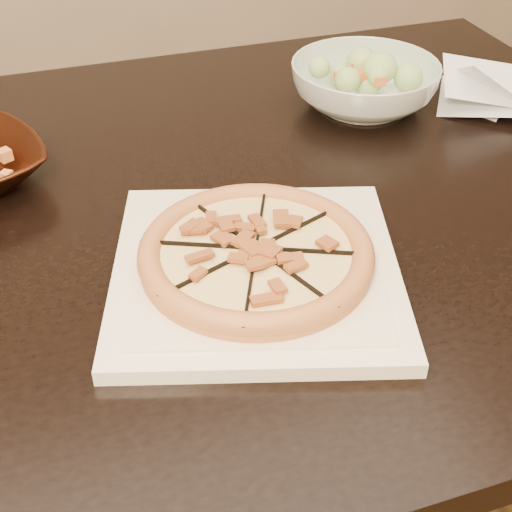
# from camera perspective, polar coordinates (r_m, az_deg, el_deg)

# --- Properties ---
(dining_table) EXTENTS (1.53, 0.99, 0.75)m
(dining_table) POSITION_cam_1_polar(r_m,az_deg,el_deg) (0.97, -8.37, -0.84)
(dining_table) COLOR black
(dining_table) RESTS_ON floor
(plate) EXTENTS (0.39, 0.39, 0.02)m
(plate) POSITION_cam_1_polar(r_m,az_deg,el_deg) (0.79, 0.00, -1.12)
(plate) COLOR #EDE2C8
(plate) RESTS_ON dining_table
(pizza) EXTENTS (0.26, 0.26, 0.03)m
(pizza) POSITION_cam_1_polar(r_m,az_deg,el_deg) (0.77, 0.00, 0.23)
(pizza) COLOR #AB6C32
(pizza) RESTS_ON plate
(salad_bowl) EXTENTS (0.29, 0.29, 0.07)m
(salad_bowl) POSITION_cam_1_polar(r_m,az_deg,el_deg) (1.16, 8.64, 13.34)
(salad_bowl) COLOR silver
(salad_bowl) RESTS_ON dining_table
(salad) EXTENTS (0.09, 0.12, 0.04)m
(salad) POSITION_cam_1_polar(r_m,az_deg,el_deg) (1.13, 8.90, 15.78)
(salad) COLOR #97BB6F
(salad) RESTS_ON salad_bowl
(cling_film) EXTENTS (0.20, 0.18, 0.05)m
(cling_film) POSITION_cam_1_polar(r_m,az_deg,el_deg) (1.20, 18.04, 12.18)
(cling_film) COLOR white
(cling_film) RESTS_ON dining_table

